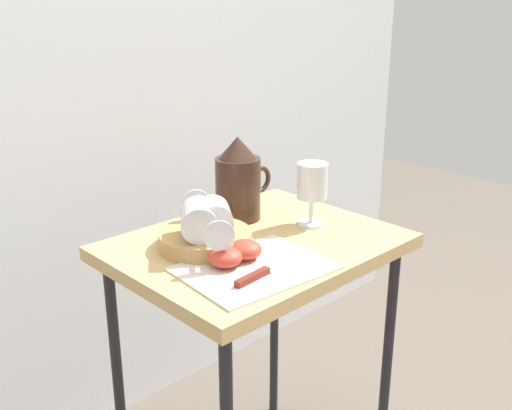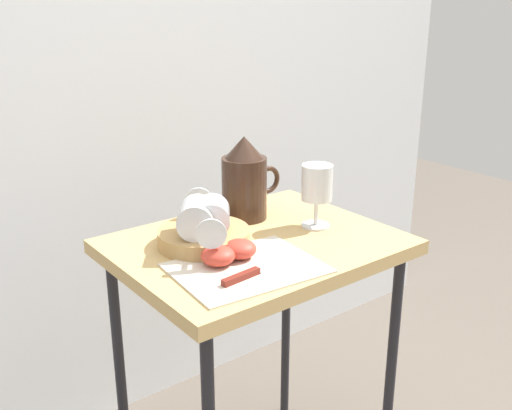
{
  "view_description": "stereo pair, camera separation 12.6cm",
  "coord_description": "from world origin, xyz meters",
  "px_view_note": "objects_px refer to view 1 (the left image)",
  "views": [
    {
      "loc": [
        -0.82,
        -0.86,
        1.17
      ],
      "look_at": [
        0.0,
        0.0,
        0.76
      ],
      "focal_mm": 42.19,
      "sensor_mm": 36.0,
      "label": 1
    },
    {
      "loc": [
        -0.73,
        -0.94,
        1.17
      ],
      "look_at": [
        0.0,
        0.0,
        0.76
      ],
      "focal_mm": 42.19,
      "sensor_mm": 36.0,
      "label": 2
    }
  ],
  "objects_px": {
    "pitcher": "(238,186)",
    "apple_half_left": "(225,257)",
    "basket_tray": "(205,239)",
    "apple_half_right": "(245,249)",
    "knife": "(263,272)",
    "wine_glass_upright": "(312,185)",
    "wine_glass_tipped_far": "(214,218)",
    "wine_glass_tipped_near": "(199,219)",
    "table": "(256,269)"
  },
  "relations": [
    {
      "from": "wine_glass_tipped_near",
      "to": "apple_half_right",
      "type": "xyz_separation_m",
      "value": [
        0.04,
        -0.09,
        -0.05
      ]
    },
    {
      "from": "wine_glass_tipped_near",
      "to": "wine_glass_tipped_far",
      "type": "height_order",
      "value": "wine_glass_tipped_near"
    },
    {
      "from": "basket_tray",
      "to": "knife",
      "type": "relative_size",
      "value": 0.93
    },
    {
      "from": "apple_half_left",
      "to": "knife",
      "type": "height_order",
      "value": "apple_half_left"
    },
    {
      "from": "basket_tray",
      "to": "wine_glass_tipped_far",
      "type": "xyz_separation_m",
      "value": [
        0.0,
        -0.03,
        0.05
      ]
    },
    {
      "from": "basket_tray",
      "to": "knife",
      "type": "height_order",
      "value": "basket_tray"
    },
    {
      "from": "apple_half_right",
      "to": "knife",
      "type": "bearing_deg",
      "value": -108.97
    },
    {
      "from": "basket_tray",
      "to": "pitcher",
      "type": "height_order",
      "value": "pitcher"
    },
    {
      "from": "apple_half_right",
      "to": "knife",
      "type": "relative_size",
      "value": 0.32
    },
    {
      "from": "wine_glass_tipped_near",
      "to": "apple_half_left",
      "type": "xyz_separation_m",
      "value": [
        -0.01,
        -0.09,
        -0.05
      ]
    },
    {
      "from": "wine_glass_tipped_far",
      "to": "wine_glass_tipped_near",
      "type": "bearing_deg",
      "value": 149.98
    },
    {
      "from": "pitcher",
      "to": "wine_glass_tipped_near",
      "type": "distance_m",
      "value": 0.21
    },
    {
      "from": "table",
      "to": "wine_glass_tipped_near",
      "type": "bearing_deg",
      "value": 164.92
    },
    {
      "from": "basket_tray",
      "to": "pitcher",
      "type": "relative_size",
      "value": 0.98
    },
    {
      "from": "pitcher",
      "to": "wine_glass_tipped_near",
      "type": "height_order",
      "value": "pitcher"
    },
    {
      "from": "apple_half_right",
      "to": "wine_glass_tipped_far",
      "type": "bearing_deg",
      "value": 99.6
    },
    {
      "from": "table",
      "to": "pitcher",
      "type": "bearing_deg",
      "value": 62.74
    },
    {
      "from": "basket_tray",
      "to": "knife",
      "type": "distance_m",
      "value": 0.18
    },
    {
      "from": "table",
      "to": "knife",
      "type": "height_order",
      "value": "knife"
    },
    {
      "from": "knife",
      "to": "apple_half_right",
      "type": "bearing_deg",
      "value": 71.03
    },
    {
      "from": "wine_glass_upright",
      "to": "apple_half_right",
      "type": "height_order",
      "value": "wine_glass_upright"
    },
    {
      "from": "basket_tray",
      "to": "wine_glass_tipped_near",
      "type": "height_order",
      "value": "wine_glass_tipped_near"
    },
    {
      "from": "pitcher",
      "to": "apple_half_left",
      "type": "relative_size",
      "value": 2.94
    },
    {
      "from": "apple_half_left",
      "to": "basket_tray",
      "type": "bearing_deg",
      "value": 71.08
    },
    {
      "from": "wine_glass_upright",
      "to": "wine_glass_tipped_far",
      "type": "height_order",
      "value": "wine_glass_upright"
    },
    {
      "from": "wine_glass_tipped_near",
      "to": "pitcher",
      "type": "bearing_deg",
      "value": 26.0
    },
    {
      "from": "table",
      "to": "wine_glass_upright",
      "type": "height_order",
      "value": "wine_glass_upright"
    },
    {
      "from": "wine_glass_tipped_near",
      "to": "knife",
      "type": "height_order",
      "value": "wine_glass_tipped_near"
    },
    {
      "from": "wine_glass_tipped_far",
      "to": "apple_half_right",
      "type": "xyz_separation_m",
      "value": [
        0.01,
        -0.08,
        -0.05
      ]
    },
    {
      "from": "basket_tray",
      "to": "apple_half_left",
      "type": "relative_size",
      "value": 2.89
    },
    {
      "from": "pitcher",
      "to": "wine_glass_tipped_far",
      "type": "distance_m",
      "value": 0.2
    },
    {
      "from": "wine_glass_tipped_far",
      "to": "wine_glass_upright",
      "type": "bearing_deg",
      "value": -7.83
    },
    {
      "from": "table",
      "to": "wine_glass_tipped_far",
      "type": "relative_size",
      "value": 4.4
    },
    {
      "from": "wine_glass_tipped_far",
      "to": "pitcher",
      "type": "bearing_deg",
      "value": 33.71
    },
    {
      "from": "pitcher",
      "to": "knife",
      "type": "distance_m",
      "value": 0.33
    },
    {
      "from": "table",
      "to": "apple_half_right",
      "type": "xyz_separation_m",
      "value": [
        -0.09,
        -0.06,
        0.09
      ]
    },
    {
      "from": "basket_tray",
      "to": "apple_half_left",
      "type": "height_order",
      "value": "apple_half_left"
    },
    {
      "from": "table",
      "to": "wine_glass_tipped_far",
      "type": "xyz_separation_m",
      "value": [
        -0.1,
        0.02,
        0.14
      ]
    },
    {
      "from": "pitcher",
      "to": "wine_glass_tipped_near",
      "type": "bearing_deg",
      "value": -154.0
    },
    {
      "from": "apple_half_left",
      "to": "knife",
      "type": "bearing_deg",
      "value": -72.0
    },
    {
      "from": "apple_half_left",
      "to": "apple_half_right",
      "type": "relative_size",
      "value": 1.0
    },
    {
      "from": "pitcher",
      "to": "wine_glass_upright",
      "type": "bearing_deg",
      "value": -57.7
    },
    {
      "from": "wine_glass_tipped_far",
      "to": "apple_half_left",
      "type": "distance_m",
      "value": 0.1
    },
    {
      "from": "wine_glass_tipped_near",
      "to": "wine_glass_tipped_far",
      "type": "relative_size",
      "value": 1.06
    },
    {
      "from": "table",
      "to": "wine_glass_tipped_near",
      "type": "relative_size",
      "value": 4.17
    },
    {
      "from": "apple_half_right",
      "to": "pitcher",
      "type": "bearing_deg",
      "value": 50.84
    },
    {
      "from": "pitcher",
      "to": "basket_tray",
      "type": "bearing_deg",
      "value": -153.91
    },
    {
      "from": "pitcher",
      "to": "apple_half_left",
      "type": "distance_m",
      "value": 0.28
    },
    {
      "from": "apple_half_right",
      "to": "table",
      "type": "bearing_deg",
      "value": 34.23
    },
    {
      "from": "table",
      "to": "basket_tray",
      "type": "relative_size",
      "value": 3.51
    }
  ]
}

